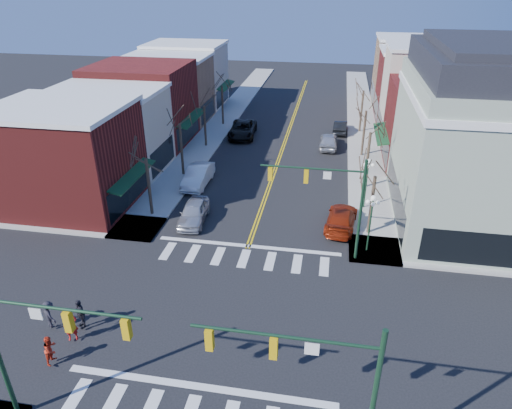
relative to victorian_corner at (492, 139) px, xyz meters
The scene contains 36 objects.
ground 22.95m from the victorian_corner, 138.69° to the right, with size 160.00×160.00×0.00m, color black.
sidewalk_left 26.67m from the victorian_corner, 167.71° to the left, with size 3.50×70.00×0.15m, color #9E9B93.
sidewalk_right 11.56m from the victorian_corner, 144.64° to the left, with size 3.50×70.00×0.15m, color #9E9B93.
bldg_left_brick_a 32.23m from the victorian_corner, behind, with size 10.00×8.50×8.00m, color maroon.
bldg_left_stucco_a 32.52m from the victorian_corner, behind, with size 10.00×7.00×7.50m, color #C1B49F.
bldg_left_brick_b 34.62m from the victorian_corner, 157.89° to the left, with size 10.00×9.00×8.50m, color maroon.
bldg_left_tan 38.51m from the victorian_corner, 146.41° to the left, with size 10.00×7.50×7.80m, color #A27A59.
bldg_left_stucco_b 43.26m from the victorian_corner, 137.82° to the left, with size 10.00×8.00×8.20m, color #C1B49F.
bldg_right_brick_a 11.60m from the victorian_corner, 95.08° to the left, with size 10.00×8.50×8.00m, color maroon.
bldg_right_stucco 19.10m from the victorian_corner, 93.01° to the left, with size 10.00×7.00×10.00m, color #C1B49F.
bldg_right_brick_b 26.63m from the victorian_corner, 92.16° to the left, with size 10.00×8.00×8.50m, color maroon.
bldg_right_tan 34.58m from the victorian_corner, 91.66° to the left, with size 10.00×8.00×9.00m, color #A27A59.
victorian_corner is the anchor object (origin of this frame).
traffic_mast_near_left 31.14m from the victorian_corner, 135.19° to the right, with size 6.60×0.28×7.20m.
traffic_mast_near_right 24.56m from the victorian_corner, 116.57° to the right, with size 6.60×0.28×7.20m.
traffic_mast_far_right 13.20m from the victorian_corner, 147.05° to the right, with size 6.60×0.28×7.20m.
lamppost_corner 10.89m from the victorian_corner, 144.14° to the right, with size 0.36×0.36×4.33m.
lamppost_midblock 9.10m from the victorian_corner, behind, with size 0.36×0.36×4.33m.
tree_left_a 25.51m from the victorian_corner, behind, with size 0.24×0.24×4.76m, color #382B21.
tree_left_b 25.64m from the victorian_corner, 169.76° to the left, with size 0.24×0.24×5.04m, color #382B21.
tree_left_c 28.20m from the victorian_corner, 153.34° to the left, with size 0.24×0.24×4.55m, color #382B21.
tree_left_d 32.53m from the victorian_corner, 140.54° to the left, with size 0.24×0.24×4.90m, color #382B21.
tree_right_a 9.84m from the victorian_corner, 156.63° to the right, with size 0.24×0.24×4.62m, color #382B21.
tree_right_b 10.12m from the victorian_corner, 150.95° to the left, with size 0.24×0.24×5.18m, color #382B21.
tree_right_c 15.49m from the victorian_corner, 122.94° to the left, with size 0.24×0.24×4.83m, color #382B21.
tree_right_d 22.43m from the victorian_corner, 111.56° to the left, with size 0.24×0.24×4.97m, color #382B21.
car_left_near 22.44m from the victorian_corner, 169.54° to the right, with size 1.88×4.67×1.59m, color #BBBBC0.
car_left_mid 23.77m from the victorian_corner, behind, with size 1.83×5.23×1.72m, color white.
car_left_far 27.84m from the victorian_corner, 142.49° to the left, with size 2.85×6.18×1.72m, color black.
car_right_near 12.04m from the victorian_corner, 164.22° to the right, with size 2.10×5.16×1.50m, color #97260D.
car_right_mid 19.43m from the victorian_corner, 128.82° to the left, with size 1.92×4.77×1.62m, color silver.
car_right_far 23.21m from the victorian_corner, 117.61° to the left, with size 1.52×4.35×1.43m, color black.
pedestrian_red_a 29.99m from the victorian_corner, 143.87° to the right, with size 0.70×0.46×1.92m, color #B31513.
pedestrian_red_b 31.10m from the victorian_corner, 141.63° to the right, with size 0.76×0.60×1.57m, color red.
pedestrian_dark_a 29.45m from the victorian_corner, 145.42° to the right, with size 1.03×0.43×1.76m, color black.
pedestrian_dark_b 30.97m from the victorian_corner, 146.71° to the right, with size 1.06×0.61×1.63m, color black.
Camera 1 is at (5.23, -18.98, 17.40)m, focal length 32.00 mm.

